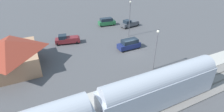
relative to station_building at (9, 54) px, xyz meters
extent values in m
plane|color=#4C4C4F|center=(-4.00, -22.00, -2.72)|extent=(200.00, 200.00, 0.00)
cube|color=slate|center=(-18.00, -22.00, -2.63)|extent=(4.80, 70.00, 0.18)
cube|color=#59544C|center=(-18.72, -22.00, -2.48)|extent=(0.10, 70.00, 0.12)
cube|color=#59544C|center=(-17.28, -22.00, -2.48)|extent=(0.10, 70.00, 0.12)
cube|color=#B7B2A8|center=(-14.00, -22.00, -2.57)|extent=(3.20, 46.00, 0.30)
cube|color=#ADB2BC|center=(-18.00, -17.30, -0.57)|extent=(2.90, 16.62, 3.70)
cube|color=red|center=(-16.54, -17.30, -0.87)|extent=(0.04, 15.29, 0.36)
cylinder|color=#ADB2BC|center=(-18.00, -17.30, 1.18)|extent=(2.75, 15.96, 2.76)
cube|color=tan|center=(0.00, 0.00, -1.04)|extent=(10.16, 8.67, 3.36)
pyramid|color=maroon|center=(0.00, 0.00, 1.58)|extent=(10.96, 9.47, 1.87)
cube|color=#4C3323|center=(0.00, -4.36, -1.67)|extent=(1.10, 0.08, 2.10)
cylinder|color=#23284C|center=(-14.23, -31.33, -1.99)|extent=(0.22, 0.22, 0.85)
cylinder|color=green|center=(-14.23, -31.33, -1.26)|extent=(0.36, 0.36, 0.62)
sphere|color=tan|center=(-14.23, -31.33, -0.83)|extent=(0.24, 0.24, 0.24)
cube|color=maroon|center=(5.99, -11.10, -1.88)|extent=(3.10, 5.70, 0.92)
cube|color=#19232D|center=(6.22, -10.10, -1.00)|extent=(2.06, 2.07, 0.84)
cylinder|color=black|center=(5.63, -8.82, -2.34)|extent=(0.22, 0.76, 0.76)
cylinder|color=black|center=(7.30, -9.19, -2.34)|extent=(0.22, 0.76, 0.76)
cylinder|color=black|center=(4.68, -13.01, -2.34)|extent=(0.22, 0.76, 0.76)
cylinder|color=black|center=(6.36, -13.39, -2.34)|extent=(0.22, 0.76, 0.76)
cube|color=maroon|center=(5.78, -12.03, -1.32)|extent=(2.47, 3.31, 0.20)
cube|color=#47494F|center=(9.45, -29.69, -1.88)|extent=(2.77, 5.64, 0.92)
cube|color=#19232D|center=(9.29, -28.68, -1.00)|extent=(1.97, 1.97, 0.84)
cylinder|color=black|center=(8.27, -27.70, -2.34)|extent=(0.22, 0.76, 0.76)
cylinder|color=black|center=(9.97, -27.44, -2.34)|extent=(0.22, 0.76, 0.76)
cylinder|color=black|center=(8.93, -31.95, -2.34)|extent=(0.22, 0.76, 0.76)
cylinder|color=black|center=(10.63, -31.68, -2.34)|extent=(0.22, 0.76, 0.76)
cube|color=#47494F|center=(9.60, -30.63, -1.32)|extent=(2.30, 3.22, 0.20)
cube|color=navy|center=(-2.58, -22.12, -1.88)|extent=(2.03, 4.93, 1.00)
cube|color=#19232D|center=(-2.58, -22.27, -0.94)|extent=(1.77, 3.45, 0.88)
cylinder|color=black|center=(-3.47, -20.23, -2.38)|extent=(0.22, 0.68, 0.68)
cylinder|color=black|center=(-1.75, -20.21, -2.38)|extent=(0.22, 0.68, 0.68)
cylinder|color=black|center=(-3.41, -24.03, -2.38)|extent=(0.22, 0.68, 0.68)
cylinder|color=black|center=(-1.69, -24.01, -2.38)|extent=(0.22, 0.68, 0.68)
cube|color=#236638|center=(13.42, -24.27, -1.88)|extent=(2.41, 5.06, 1.00)
cube|color=#19232D|center=(13.44, -24.12, -0.94)|extent=(2.04, 3.58, 0.88)
cylinder|color=black|center=(14.10, -26.25, -2.38)|extent=(0.22, 0.68, 0.68)
cylinder|color=black|center=(12.39, -26.08, -2.38)|extent=(0.22, 0.68, 0.68)
cylinder|color=black|center=(14.46, -22.46, -2.38)|extent=(0.22, 0.68, 0.68)
cylinder|color=black|center=(12.75, -22.30, -2.38)|extent=(0.22, 0.68, 0.68)
cylinder|color=#515156|center=(-11.20, -21.83, 0.70)|extent=(0.16, 0.16, 6.83)
sphere|color=#EAE5C6|center=(-11.20, -21.83, 4.30)|extent=(0.44, 0.44, 0.44)
cylinder|color=#515156|center=(3.58, -25.82, 1.39)|extent=(0.16, 0.16, 8.22)
sphere|color=#EAE5C6|center=(3.58, -25.82, 5.68)|extent=(0.44, 0.44, 0.44)
camera|label=1|loc=(-30.34, -4.49, 13.80)|focal=27.31mm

